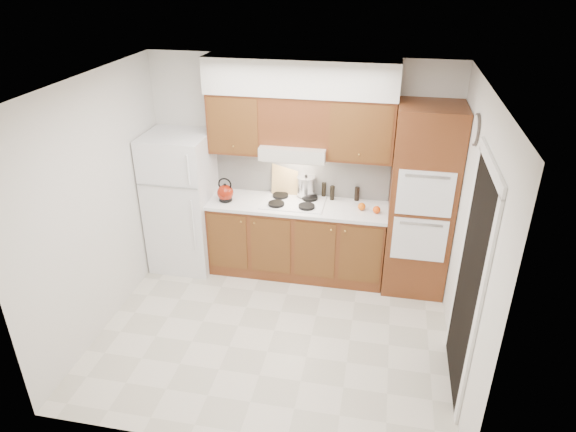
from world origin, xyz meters
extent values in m
plane|color=beige|center=(0.00, 0.00, 0.00)|extent=(3.60, 3.60, 0.00)
plane|color=white|center=(0.00, 0.00, 2.60)|extent=(3.60, 3.60, 0.00)
cube|color=silver|center=(0.00, 1.50, 1.30)|extent=(3.60, 0.02, 2.60)
cube|color=silver|center=(-1.80, 0.00, 1.30)|extent=(0.02, 3.00, 2.60)
cube|color=silver|center=(1.80, 0.00, 1.30)|extent=(0.02, 3.00, 2.60)
cube|color=white|center=(-1.41, 1.14, 0.86)|extent=(0.75, 0.72, 1.72)
cube|color=brown|center=(0.02, 1.20, 0.45)|extent=(2.11, 0.60, 0.90)
cube|color=white|center=(0.03, 1.19, 0.92)|extent=(2.13, 0.62, 0.04)
cube|color=white|center=(0.02, 1.49, 1.22)|extent=(2.11, 0.03, 0.56)
cube|color=brown|center=(1.44, 1.18, 1.10)|extent=(0.70, 0.65, 2.20)
cube|color=brown|center=(-0.71, 1.33, 1.85)|extent=(0.63, 0.33, 0.70)
cube|color=brown|center=(0.72, 1.33, 1.85)|extent=(0.73, 0.33, 0.70)
cube|color=silver|center=(-0.02, 1.27, 1.57)|extent=(0.75, 0.45, 0.15)
cube|color=brown|center=(-0.02, 1.33, 1.92)|extent=(0.75, 0.33, 0.55)
cube|color=silver|center=(0.03, 1.32, 2.40)|extent=(2.13, 0.36, 0.40)
cube|color=white|center=(-0.02, 1.21, 0.95)|extent=(0.74, 0.50, 0.01)
cube|color=black|center=(1.79, -0.35, 1.05)|extent=(0.02, 0.90, 2.10)
cylinder|color=#3F3833|center=(1.79, 0.55, 2.15)|extent=(0.02, 0.30, 0.30)
sphere|color=maroon|center=(-0.83, 1.11, 1.05)|extent=(0.22, 0.22, 0.20)
cube|color=tan|center=(-0.17, 1.45, 1.14)|extent=(0.32, 0.12, 0.42)
cylinder|color=silver|center=(0.09, 1.40, 1.08)|extent=(0.26, 0.26, 0.23)
cylinder|color=black|center=(0.31, 1.45, 1.03)|extent=(0.06, 0.06, 0.18)
cylinder|color=black|center=(0.42, 1.39, 1.03)|extent=(0.07, 0.07, 0.17)
cylinder|color=black|center=(0.71, 1.43, 1.02)|extent=(0.07, 0.07, 0.17)
sphere|color=#FF4F0D|center=(0.96, 1.12, 0.98)|extent=(0.11, 0.11, 0.09)
sphere|color=#F15E0C|center=(0.78, 1.17, 0.98)|extent=(0.10, 0.10, 0.09)
camera|label=1|loc=(0.97, -4.21, 3.56)|focal=32.00mm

